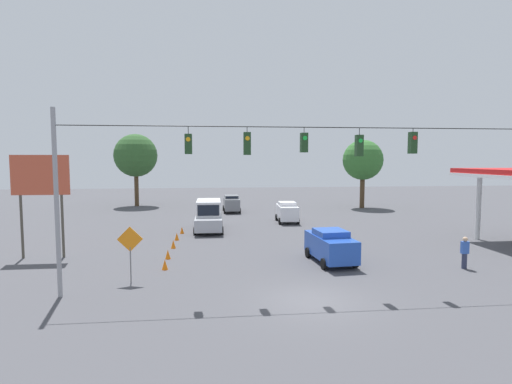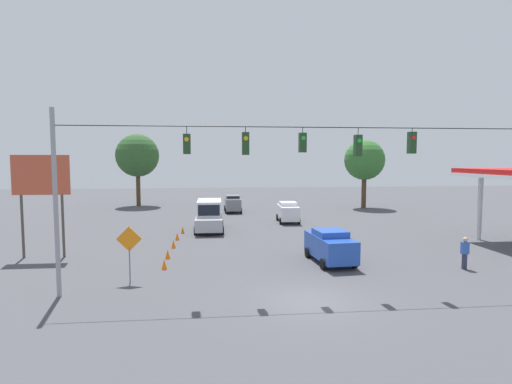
{
  "view_description": "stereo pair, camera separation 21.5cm",
  "coord_description": "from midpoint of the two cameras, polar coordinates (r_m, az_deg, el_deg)",
  "views": [
    {
      "loc": [
        4.27,
        16.67,
        6.19
      ],
      "look_at": [
        1.27,
        -10.7,
        3.92
      ],
      "focal_mm": 28.0,
      "sensor_mm": 36.0,
      "label": 1
    },
    {
      "loc": [
        4.05,
        16.69,
        6.19
      ],
      "look_at": [
        1.27,
        -10.7,
        3.92
      ],
      "focal_mm": 28.0,
      "sensor_mm": 36.0,
      "label": 2
    }
  ],
  "objects": [
    {
      "name": "pedestrian",
      "position": [
        25.61,
        27.44,
        -7.67
      ],
      "size": [
        0.4,
        0.28,
        1.82
      ],
      "color": "#2D334C",
      "rests_on": "ground_plane"
    },
    {
      "name": "overhead_signal_span",
      "position": [
        18.87,
        6.67,
        2.63
      ],
      "size": [
        22.46,
        0.38,
        8.44
      ],
      "color": "#939399",
      "rests_on": "ground_plane"
    },
    {
      "name": "box_truck_silver_withflow_far",
      "position": [
        35.1,
        -6.95,
        -3.33
      ],
      "size": [
        2.47,
        6.16,
        2.61
      ],
      "color": "#A8AAB2",
      "rests_on": "ground_plane"
    },
    {
      "name": "traffic_cone_second",
      "position": [
        25.66,
        -12.71,
        -8.69
      ],
      "size": [
        0.34,
        0.34,
        0.59
      ],
      "primitive_type": "cone",
      "color": "orange",
      "rests_on": "ground_plane"
    },
    {
      "name": "roadside_billboard",
      "position": [
        28.14,
        -28.61,
        1.07
      ],
      "size": [
        3.47,
        0.16,
        6.45
      ],
      "color": "#4C473D",
      "rests_on": "ground_plane"
    },
    {
      "name": "work_zone_sign",
      "position": [
        21.07,
        -17.83,
        -7.02
      ],
      "size": [
        1.27,
        0.06,
        2.84
      ],
      "color": "slate",
      "rests_on": "ground_plane"
    },
    {
      "name": "tree_horizon_right",
      "position": [
        52.24,
        14.91,
        4.4
      ],
      "size": [
        5.04,
        5.04,
        8.62
      ],
      "color": "#4C3823",
      "rests_on": "ground_plane"
    },
    {
      "name": "sedan_white_oncoming_deep",
      "position": [
        39.3,
        4.3,
        -2.82
      ],
      "size": [
        2.06,
        3.89,
        2.02
      ],
      "color": "silver",
      "rests_on": "ground_plane"
    },
    {
      "name": "traffic_cone_third",
      "position": [
        28.56,
        -11.94,
        -7.31
      ],
      "size": [
        0.34,
        0.34,
        0.59
      ],
      "primitive_type": "cone",
      "color": "orange",
      "rests_on": "ground_plane"
    },
    {
      "name": "sedan_grey_withflow_deep",
      "position": [
        46.87,
        -3.66,
        -1.62
      ],
      "size": [
        2.0,
        4.09,
        1.98
      ],
      "color": "slate",
      "rests_on": "ground_plane"
    },
    {
      "name": "traffic_cone_nearest",
      "position": [
        23.3,
        -13.15,
        -10.07
      ],
      "size": [
        0.34,
        0.34,
        0.59
      ],
      "primitive_type": "cone",
      "color": "orange",
      "rests_on": "ground_plane"
    },
    {
      "name": "traffic_cone_fourth",
      "position": [
        31.26,
        -11.44,
        -6.26
      ],
      "size": [
        0.34,
        0.34,
        0.59
      ],
      "primitive_type": "cone",
      "color": "orange",
      "rests_on": "ground_plane"
    },
    {
      "name": "traffic_cone_fifth",
      "position": [
        33.94,
        -10.71,
        -5.37
      ],
      "size": [
        0.34,
        0.34,
        0.59
      ],
      "primitive_type": "cone",
      "color": "orange",
      "rests_on": "ground_plane"
    },
    {
      "name": "sedan_blue_crossing_near",
      "position": [
        24.49,
        10.34,
        -7.52
      ],
      "size": [
        2.37,
        4.46,
        1.98
      ],
      "color": "#234CB2",
      "rests_on": "ground_plane"
    },
    {
      "name": "tree_horizon_left",
      "position": [
        54.86,
        -16.91,
        4.98
      ],
      "size": [
        5.6,
        5.6,
        9.48
      ],
      "color": "#4C3823",
      "rests_on": "ground_plane"
    },
    {
      "name": "ground_plane",
      "position": [
        18.27,
        7.56,
        -15.13
      ],
      "size": [
        140.0,
        140.0,
        0.0
      ],
      "primitive_type": "plane",
      "color": "#47474C"
    }
  ]
}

